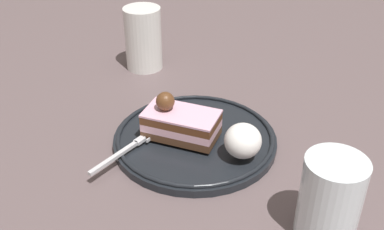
{
  "coord_description": "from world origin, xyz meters",
  "views": [
    {
      "loc": [
        -0.53,
        0.1,
        0.39
      ],
      "look_at": [
        0.0,
        0.0,
        0.05
      ],
      "focal_mm": 43.2,
      "sensor_mm": 36.0,
      "label": 1
    }
  ],
  "objects_px": {
    "drink_glass_near": "(329,203)",
    "drink_glass_far": "(143,42)",
    "fork": "(127,149)",
    "cake_slice": "(180,122)",
    "dessert_plate": "(192,137)",
    "whipped_cream_dollop": "(243,141)"
  },
  "relations": [
    {
      "from": "fork",
      "to": "cake_slice",
      "type": "bearing_deg",
      "value": -73.11
    },
    {
      "from": "fork",
      "to": "dessert_plate",
      "type": "bearing_deg",
      "value": -74.9
    },
    {
      "from": "fork",
      "to": "whipped_cream_dollop",
      "type": "bearing_deg",
      "value": -104.54
    },
    {
      "from": "whipped_cream_dollop",
      "to": "drink_glass_near",
      "type": "distance_m",
      "value": 0.15
    },
    {
      "from": "cake_slice",
      "to": "fork",
      "type": "distance_m",
      "value": 0.08
    },
    {
      "from": "dessert_plate",
      "to": "whipped_cream_dollop",
      "type": "relative_size",
      "value": 4.73
    },
    {
      "from": "whipped_cream_dollop",
      "to": "drink_glass_near",
      "type": "height_order",
      "value": "drink_glass_near"
    },
    {
      "from": "whipped_cream_dollop",
      "to": "drink_glass_far",
      "type": "height_order",
      "value": "drink_glass_far"
    },
    {
      "from": "dessert_plate",
      "to": "cake_slice",
      "type": "relative_size",
      "value": 1.99
    },
    {
      "from": "dessert_plate",
      "to": "drink_glass_near",
      "type": "bearing_deg",
      "value": -150.05
    },
    {
      "from": "cake_slice",
      "to": "whipped_cream_dollop",
      "type": "xyz_separation_m",
      "value": [
        -0.06,
        -0.07,
        0.0
      ]
    },
    {
      "from": "fork",
      "to": "drink_glass_near",
      "type": "relative_size",
      "value": 1.0
    },
    {
      "from": "drink_glass_near",
      "to": "drink_glass_far",
      "type": "bearing_deg",
      "value": 19.14
    },
    {
      "from": "fork",
      "to": "drink_glass_far",
      "type": "height_order",
      "value": "drink_glass_far"
    },
    {
      "from": "dessert_plate",
      "to": "drink_glass_far",
      "type": "bearing_deg",
      "value": 9.66
    },
    {
      "from": "drink_glass_near",
      "to": "drink_glass_far",
      "type": "distance_m",
      "value": 0.48
    },
    {
      "from": "dessert_plate",
      "to": "drink_glass_far",
      "type": "relative_size",
      "value": 2.02
    },
    {
      "from": "dessert_plate",
      "to": "drink_glass_near",
      "type": "xyz_separation_m",
      "value": [
        -0.2,
        -0.11,
        0.04
      ]
    },
    {
      "from": "fork",
      "to": "drink_glass_near",
      "type": "distance_m",
      "value": 0.27
    },
    {
      "from": "whipped_cream_dollop",
      "to": "fork",
      "type": "bearing_deg",
      "value": 75.46
    },
    {
      "from": "drink_glass_near",
      "to": "drink_glass_far",
      "type": "relative_size",
      "value": 0.87
    },
    {
      "from": "dessert_plate",
      "to": "fork",
      "type": "relative_size",
      "value": 2.31
    }
  ]
}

